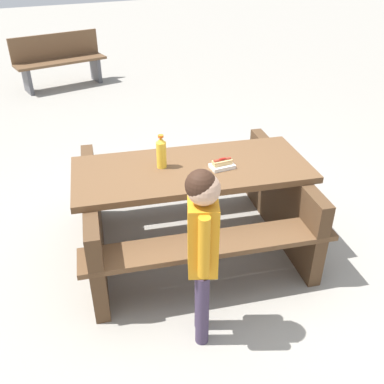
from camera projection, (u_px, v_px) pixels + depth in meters
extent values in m
plane|color=gray|center=(192.00, 245.00, 3.66)|extent=(30.00, 30.00, 0.00)
cube|color=brown|center=(192.00, 170.00, 3.29)|extent=(1.92, 1.14, 0.05)
cube|color=brown|center=(178.00, 170.00, 3.91)|extent=(1.82, 0.67, 0.04)
cube|color=brown|center=(210.00, 244.00, 2.97)|extent=(1.82, 0.67, 0.04)
cube|color=#4D3520|center=(282.00, 199.00, 3.63)|extent=(0.41, 1.39, 0.70)
cube|color=#4D3520|center=(94.00, 223.00, 3.33)|extent=(0.41, 1.39, 0.70)
cylinder|color=yellow|center=(161.00, 155.00, 3.22)|extent=(0.08, 0.08, 0.20)
cone|color=yellow|center=(161.00, 140.00, 3.16)|extent=(0.07, 0.07, 0.04)
cylinder|color=orange|center=(161.00, 136.00, 3.14)|extent=(0.04, 0.04, 0.02)
cube|color=white|center=(222.00, 166.00, 3.25)|extent=(0.18, 0.12, 0.03)
cube|color=#D8B272|center=(222.00, 162.00, 3.23)|extent=(0.15, 0.06, 0.04)
cylinder|color=maroon|center=(222.00, 160.00, 3.22)|extent=(0.14, 0.03, 0.03)
ellipsoid|color=maroon|center=(222.00, 159.00, 3.22)|extent=(0.07, 0.03, 0.01)
cylinder|color=#3F334C|center=(201.00, 295.00, 2.77)|extent=(0.09, 0.09, 0.55)
cylinder|color=#3F334C|center=(202.00, 310.00, 2.66)|extent=(0.09, 0.09, 0.55)
cube|color=orange|center=(203.00, 238.00, 2.45)|extent=(0.23, 0.24, 0.47)
cylinder|color=orange|center=(202.00, 223.00, 2.54)|extent=(0.07, 0.07, 0.40)
cylinder|color=orange|center=(204.00, 248.00, 2.34)|extent=(0.07, 0.07, 0.40)
sphere|color=tan|center=(204.00, 189.00, 2.28)|extent=(0.18, 0.18, 0.18)
sphere|color=#331E14|center=(201.00, 185.00, 2.27)|extent=(0.18, 0.18, 0.18)
cube|color=brown|center=(61.00, 61.00, 7.21)|extent=(1.54, 0.62, 0.04)
cube|color=brown|center=(55.00, 46.00, 7.22)|extent=(1.49, 0.26, 0.40)
cube|color=#4C4C51|center=(27.00, 81.00, 7.04)|extent=(0.11, 0.36, 0.41)
cube|color=#4C4C51|center=(96.00, 69.00, 7.62)|extent=(0.11, 0.36, 0.41)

